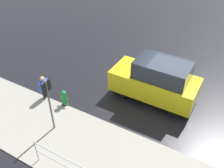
% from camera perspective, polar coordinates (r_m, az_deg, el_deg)
% --- Properties ---
extents(ground_plane, '(60.00, 60.00, 0.00)m').
position_cam_1_polar(ground_plane, '(11.95, 12.88, -3.90)').
color(ground_plane, black).
extents(moving_hatchback, '(3.91, 1.72, 2.06)m').
position_cam_1_polar(moving_hatchback, '(11.38, 10.05, 0.79)').
color(moving_hatchback, yellow).
rests_on(moving_hatchback, ground).
extents(fire_hydrant, '(0.42, 0.31, 0.80)m').
position_cam_1_polar(fire_hydrant, '(11.42, -10.86, -3.21)').
color(fire_hydrant, '#197A2D').
rests_on(fire_hydrant, ground).
extents(pedestrian, '(0.26, 0.57, 1.22)m').
position_cam_1_polar(pedestrian, '(11.85, -15.33, -0.53)').
color(pedestrian, blue).
rests_on(pedestrian, ground).
extents(sign_post, '(0.07, 0.44, 2.40)m').
position_cam_1_polar(sign_post, '(9.65, -14.26, -3.34)').
color(sign_post, '#4C4C51').
rests_on(sign_post, ground).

